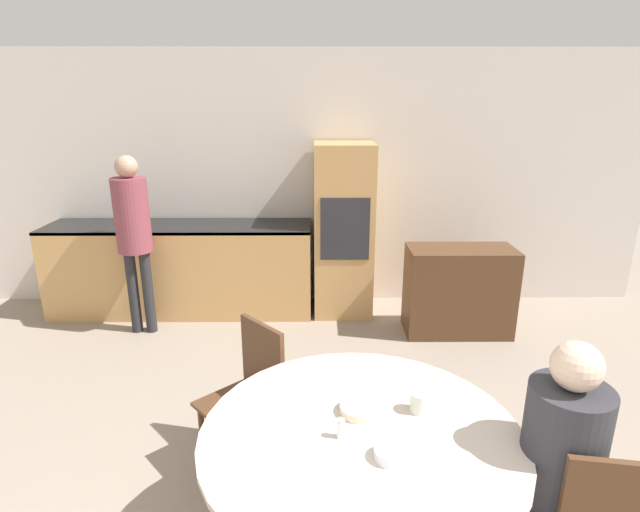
{
  "coord_description": "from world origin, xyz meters",
  "views": [
    {
      "loc": [
        0.05,
        -0.53,
        2.12
      ],
      "look_at": [
        0.07,
        2.65,
        1.12
      ],
      "focal_mm": 28.0,
      "sensor_mm": 36.0,
      "label": 1
    }
  ],
  "objects_px": {
    "dining_table": "(360,475)",
    "person_standing": "(133,226)",
    "bowl_centre": "(391,454)",
    "oven_unit": "(343,230)",
    "cup": "(419,402)",
    "person_seated": "(563,464)",
    "bowl_near": "(360,409)",
    "chair_far_left": "(251,388)",
    "sideboard": "(459,291)"
  },
  "relations": [
    {
      "from": "oven_unit",
      "to": "chair_far_left",
      "type": "height_order",
      "value": "oven_unit"
    },
    {
      "from": "sideboard",
      "to": "oven_unit",
      "type": "bearing_deg",
      "value": 153.6
    },
    {
      "from": "person_standing",
      "to": "bowl_centre",
      "type": "xyz_separation_m",
      "value": [
        1.94,
        -2.71,
        -0.25
      ]
    },
    {
      "from": "bowl_near",
      "to": "person_standing",
      "type": "bearing_deg",
      "value": 127.35
    },
    {
      "from": "oven_unit",
      "to": "bowl_centre",
      "type": "relative_size",
      "value": 12.78
    },
    {
      "from": "oven_unit",
      "to": "sideboard",
      "type": "relative_size",
      "value": 1.78
    },
    {
      "from": "bowl_near",
      "to": "dining_table",
      "type": "bearing_deg",
      "value": -91.9
    },
    {
      "from": "person_seated",
      "to": "bowl_centre",
      "type": "relative_size",
      "value": 9.27
    },
    {
      "from": "person_standing",
      "to": "cup",
      "type": "xyz_separation_m",
      "value": [
        2.11,
        -2.4,
        -0.23
      ]
    },
    {
      "from": "chair_far_left",
      "to": "person_standing",
      "type": "height_order",
      "value": "person_standing"
    },
    {
      "from": "cup",
      "to": "bowl_near",
      "type": "bearing_deg",
      "value": -178.43
    },
    {
      "from": "oven_unit",
      "to": "bowl_centre",
      "type": "xyz_separation_m",
      "value": [
        0.02,
        -3.21,
        -0.07
      ]
    },
    {
      "from": "person_seated",
      "to": "cup",
      "type": "distance_m",
      "value": 0.61
    },
    {
      "from": "person_seated",
      "to": "cup",
      "type": "relative_size",
      "value": 13.27
    },
    {
      "from": "sideboard",
      "to": "cup",
      "type": "height_order",
      "value": "cup"
    },
    {
      "from": "bowl_centre",
      "to": "oven_unit",
      "type": "bearing_deg",
      "value": 90.42
    },
    {
      "from": "sideboard",
      "to": "bowl_centre",
      "type": "height_order",
      "value": "sideboard"
    },
    {
      "from": "dining_table",
      "to": "chair_far_left",
      "type": "relative_size",
      "value": 1.57
    },
    {
      "from": "dining_table",
      "to": "person_standing",
      "type": "bearing_deg",
      "value": 125.79
    },
    {
      "from": "dining_table",
      "to": "chair_far_left",
      "type": "xyz_separation_m",
      "value": [
        -0.58,
        0.76,
        -0.05
      ]
    },
    {
      "from": "oven_unit",
      "to": "person_standing",
      "type": "bearing_deg",
      "value": -165.37
    },
    {
      "from": "person_seated",
      "to": "bowl_centre",
      "type": "distance_m",
      "value": 0.7
    },
    {
      "from": "person_seated",
      "to": "bowl_near",
      "type": "relative_size",
      "value": 6.83
    },
    {
      "from": "chair_far_left",
      "to": "dining_table",
      "type": "bearing_deg",
      "value": -5.43
    },
    {
      "from": "cup",
      "to": "chair_far_left",
      "type": "bearing_deg",
      "value": 143.97
    },
    {
      "from": "cup",
      "to": "bowl_centre",
      "type": "height_order",
      "value": "cup"
    },
    {
      "from": "oven_unit",
      "to": "sideboard",
      "type": "height_order",
      "value": "oven_unit"
    },
    {
      "from": "bowl_near",
      "to": "bowl_centre",
      "type": "xyz_separation_m",
      "value": [
        0.1,
        -0.3,
        0.0
      ]
    },
    {
      "from": "cup",
      "to": "bowl_near",
      "type": "relative_size",
      "value": 0.51
    },
    {
      "from": "chair_far_left",
      "to": "person_seated",
      "type": "relative_size",
      "value": 0.71
    },
    {
      "from": "oven_unit",
      "to": "bowl_centre",
      "type": "height_order",
      "value": "oven_unit"
    },
    {
      "from": "bowl_near",
      "to": "chair_far_left",
      "type": "bearing_deg",
      "value": 132.95
    },
    {
      "from": "bowl_centre",
      "to": "bowl_near",
      "type": "bearing_deg",
      "value": 107.83
    },
    {
      "from": "person_standing",
      "to": "cup",
      "type": "height_order",
      "value": "person_standing"
    },
    {
      "from": "chair_far_left",
      "to": "person_seated",
      "type": "distance_m",
      "value": 1.67
    },
    {
      "from": "chair_far_left",
      "to": "person_standing",
      "type": "bearing_deg",
      "value": 172.48
    },
    {
      "from": "dining_table",
      "to": "bowl_near",
      "type": "bearing_deg",
      "value": 88.1
    },
    {
      "from": "chair_far_left",
      "to": "cup",
      "type": "bearing_deg",
      "value": 11.3
    },
    {
      "from": "chair_far_left",
      "to": "bowl_centre",
      "type": "height_order",
      "value": "chair_far_left"
    },
    {
      "from": "cup",
      "to": "bowl_centre",
      "type": "relative_size",
      "value": 0.7
    },
    {
      "from": "oven_unit",
      "to": "cup",
      "type": "distance_m",
      "value": 2.91
    },
    {
      "from": "oven_unit",
      "to": "sideboard",
      "type": "distance_m",
      "value": 1.26
    },
    {
      "from": "cup",
      "to": "person_standing",
      "type": "bearing_deg",
      "value": 131.26
    },
    {
      "from": "bowl_centre",
      "to": "dining_table",
      "type": "bearing_deg",
      "value": 121.3
    },
    {
      "from": "bowl_near",
      "to": "bowl_centre",
      "type": "height_order",
      "value": "bowl_centre"
    },
    {
      "from": "chair_far_left",
      "to": "bowl_near",
      "type": "relative_size",
      "value": 4.83
    },
    {
      "from": "sideboard",
      "to": "bowl_centre",
      "type": "xyz_separation_m",
      "value": [
        -1.03,
        -2.69,
        0.37
      ]
    },
    {
      "from": "person_seated",
      "to": "person_standing",
      "type": "relative_size",
      "value": 0.75
    },
    {
      "from": "person_standing",
      "to": "person_seated",
      "type": "bearing_deg",
      "value": -45.64
    },
    {
      "from": "sideboard",
      "to": "person_standing",
      "type": "relative_size",
      "value": 0.58
    }
  ]
}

